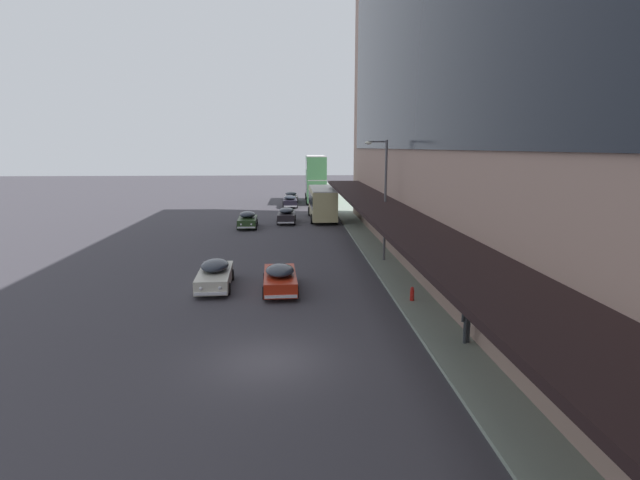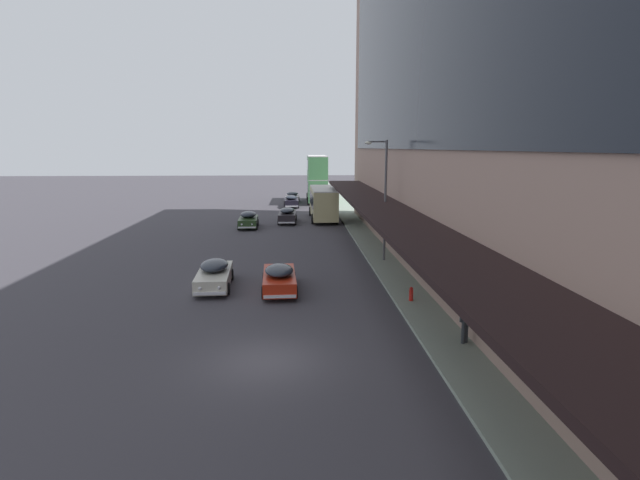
% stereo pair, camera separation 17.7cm
% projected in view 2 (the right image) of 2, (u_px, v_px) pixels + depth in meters
% --- Properties ---
extents(ground, '(240.00, 240.00, 0.00)m').
position_uv_depth(ground, '(266.00, 361.00, 18.03)').
color(ground, '#3B383F').
extents(sidewalk_kerb, '(10.00, 180.00, 0.15)m').
position_uv_depth(sidewalk_kerb, '(562.00, 353.00, 18.58)').
color(sidewalk_kerb, gray).
rests_on(sidewalk_kerb, ground).
extents(transit_bus_kerbside_front, '(2.89, 9.83, 6.44)m').
position_uv_depth(transit_bus_kerbside_front, '(317.00, 177.00, 69.32)').
color(transit_bus_kerbside_front, '#50995A').
rests_on(transit_bus_kerbside_front, ground).
extents(transit_bus_kerbside_rear, '(2.78, 9.32, 3.37)m').
position_uv_depth(transit_bus_kerbside_rear, '(323.00, 202.00, 52.75)').
color(transit_bus_kerbside_rear, tan).
rests_on(transit_bus_kerbside_rear, ground).
extents(sedan_trailing_mid, '(2.02, 4.46, 1.50)m').
position_uv_depth(sedan_trailing_mid, '(292.00, 197.00, 69.56)').
color(sedan_trailing_mid, beige).
rests_on(sedan_trailing_mid, ground).
extents(sedan_lead_near, '(2.04, 5.05, 1.48)m').
position_uv_depth(sedan_lead_near, '(214.00, 274.00, 27.40)').
color(sedan_lead_near, beige).
rests_on(sedan_lead_near, ground).
extents(sedan_second_mid, '(1.93, 4.47, 1.55)m').
position_uv_depth(sedan_second_mid, '(248.00, 220.00, 47.69)').
color(sedan_second_mid, '#253A1C').
rests_on(sedan_second_mid, ground).
extents(sedan_trailing_near, '(1.92, 4.93, 1.57)m').
position_uv_depth(sedan_trailing_near, '(287.00, 215.00, 50.71)').
color(sedan_trailing_near, black).
rests_on(sedan_trailing_near, ground).
extents(sedan_oncoming_rear, '(1.97, 4.82, 1.44)m').
position_uv_depth(sedan_oncoming_rear, '(279.00, 278.00, 26.69)').
color(sedan_oncoming_rear, '#B02511').
rests_on(sedan_oncoming_rear, ground).
extents(sedan_oncoming_front, '(1.94, 4.51, 1.54)m').
position_uv_depth(sedan_oncoming_front, '(291.00, 201.00, 63.87)').
color(sedan_oncoming_front, black).
rests_on(sedan_oncoming_front, ground).
extents(pedestrian_at_kerb, '(0.54, 0.42, 1.86)m').
position_uv_depth(pedestrian_at_kerb, '(466.00, 317.00, 19.13)').
color(pedestrian_at_kerb, '#2B2F34').
rests_on(pedestrian_at_kerb, sidewalk_kerb).
extents(street_lamp, '(1.50, 0.28, 7.91)m').
position_uv_depth(street_lamp, '(383.00, 192.00, 32.65)').
color(street_lamp, '#4C4C51').
rests_on(street_lamp, sidewalk_kerb).
extents(fire_hydrant, '(0.20, 0.40, 0.70)m').
position_uv_depth(fire_hydrant, '(411.00, 294.00, 24.55)').
color(fire_hydrant, red).
rests_on(fire_hydrant, sidewalk_kerb).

